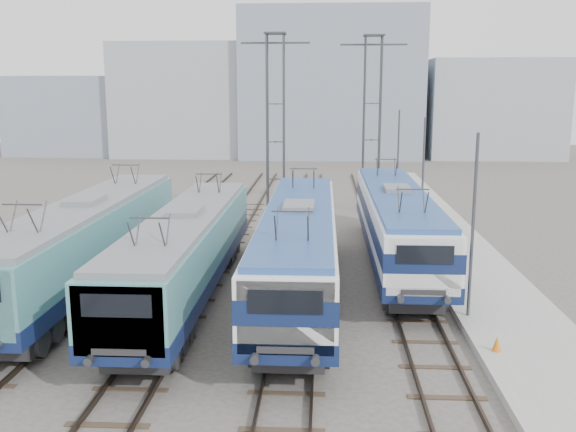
% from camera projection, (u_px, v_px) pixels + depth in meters
% --- Properties ---
extents(ground, '(160.00, 160.00, 0.00)m').
position_uv_depth(ground, '(229.00, 338.00, 22.21)').
color(ground, '#514C47').
extents(platform, '(4.00, 70.00, 0.30)m').
position_uv_depth(platform, '(474.00, 274.00, 29.45)').
color(platform, '#9E9E99').
rests_on(platform, ground).
extents(locomotive_far_left, '(2.95, 18.63, 3.51)m').
position_uv_depth(locomotive_far_left, '(85.00, 238.00, 26.94)').
color(locomotive_far_left, '#101D48').
rests_on(locomotive_far_left, ground).
extents(locomotive_center_left, '(2.80, 17.65, 3.32)m').
position_uv_depth(locomotive_center_left, '(186.00, 249.00, 25.63)').
color(locomotive_center_left, '#101D48').
rests_on(locomotive_center_left, ground).
extents(locomotive_center_right, '(2.91, 18.41, 3.46)m').
position_uv_depth(locomotive_center_right, '(299.00, 243.00, 26.00)').
color(locomotive_center_right, '#101D48').
rests_on(locomotive_center_right, ground).
extents(locomotive_far_right, '(2.86, 18.11, 3.40)m').
position_uv_depth(locomotive_far_right, '(396.00, 219.00, 30.85)').
color(locomotive_far_right, '#101D48').
rests_on(locomotive_far_right, ground).
extents(catenary_tower_west, '(4.50, 1.20, 12.00)m').
position_uv_depth(catenary_tower_west, '(276.00, 117.00, 42.45)').
color(catenary_tower_west, '#3F4247').
rests_on(catenary_tower_west, ground).
extents(catenary_tower_east, '(4.50, 1.20, 12.00)m').
position_uv_depth(catenary_tower_east, '(372.00, 116.00, 44.05)').
color(catenary_tower_east, '#3F4247').
rests_on(catenary_tower_east, ground).
extents(mast_front, '(0.12, 0.12, 7.00)m').
position_uv_depth(mast_front, '(473.00, 230.00, 23.00)').
color(mast_front, '#3F4247').
rests_on(mast_front, ground).
extents(mast_mid, '(0.12, 0.12, 7.00)m').
position_uv_depth(mast_mid, '(423.00, 182.00, 34.75)').
color(mast_mid, '#3F4247').
rests_on(mast_mid, ground).
extents(mast_rear, '(0.12, 0.12, 7.00)m').
position_uv_depth(mast_rear, '(398.00, 159.00, 46.50)').
color(mast_rear, '#3F4247').
rests_on(mast_rear, ground).
extents(safety_cone, '(0.29, 0.29, 0.51)m').
position_uv_depth(safety_cone, '(497.00, 344.00, 20.35)').
color(safety_cone, orange).
rests_on(safety_cone, platform).
extents(building_west, '(18.00, 12.00, 14.00)m').
position_uv_depth(building_west, '(190.00, 100.00, 82.31)').
color(building_west, '#97A0AA').
rests_on(building_west, ground).
extents(building_center, '(22.00, 14.00, 18.00)m').
position_uv_depth(building_center, '(331.00, 84.00, 80.93)').
color(building_center, gray).
rests_on(building_center, ground).
extents(building_east, '(16.00, 12.00, 12.00)m').
position_uv_depth(building_east, '(490.00, 109.00, 80.41)').
color(building_east, '#97A0AA').
rests_on(building_east, ground).
extents(building_far_west, '(14.00, 10.00, 10.00)m').
position_uv_depth(building_far_west, '(70.00, 116.00, 83.59)').
color(building_far_west, gray).
rests_on(building_far_west, ground).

